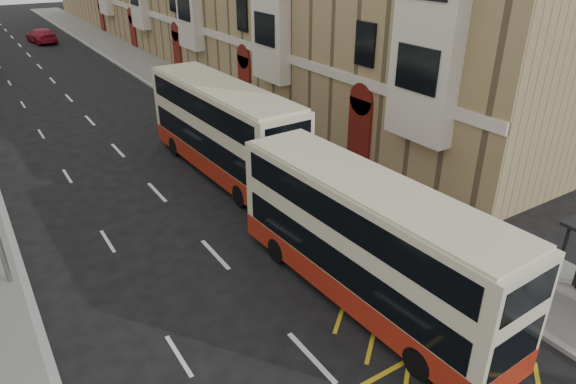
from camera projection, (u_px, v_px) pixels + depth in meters
pavement_right at (196, 93)px, 37.32m from camera, size 4.00×120.00×0.15m
kerb_right at (170, 97)px, 36.35m from camera, size 0.25×120.00×0.15m
road_markings at (41, 68)px, 44.77m from camera, size 10.00×110.00×0.01m
guard_railing at (430, 237)px, 17.85m from camera, size 0.06×6.56×1.01m
double_decker_front at (366, 242)px, 15.29m from camera, size 2.72×10.16×4.02m
double_decker_rear at (223, 130)px, 23.87m from camera, size 2.75×10.86×4.31m
pedestrian_far at (415, 224)px, 18.55m from camera, size 0.92×0.43×1.53m
car_red at (42, 36)px, 55.55m from camera, size 2.77×5.46×1.52m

